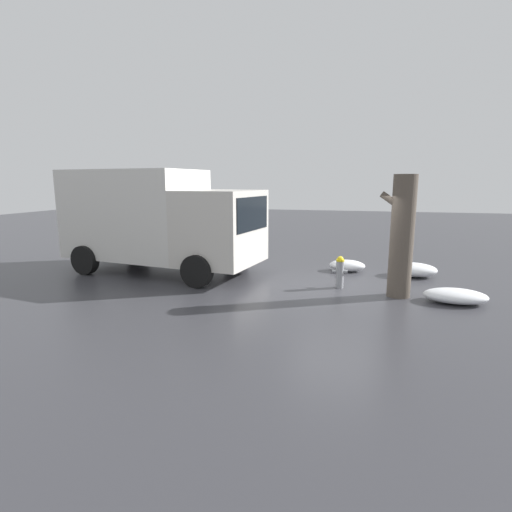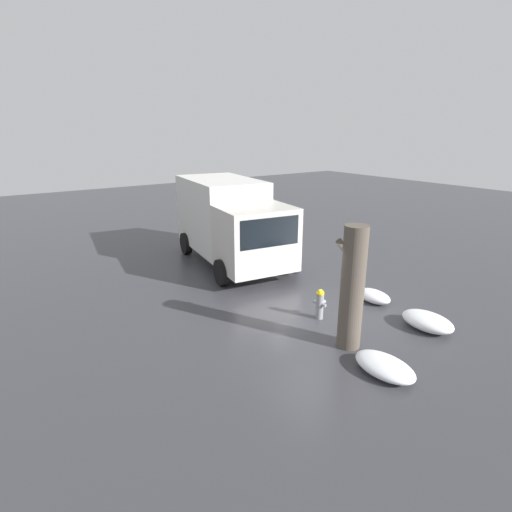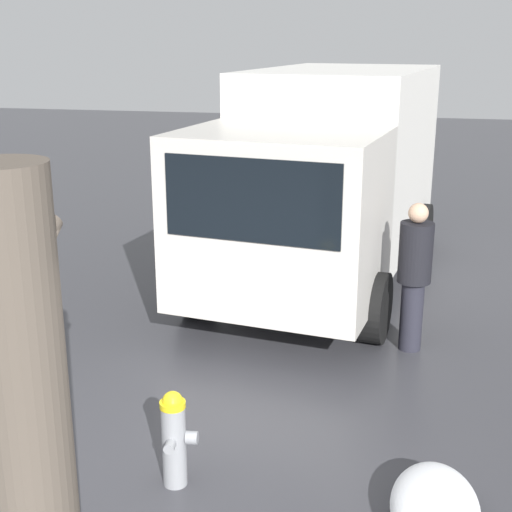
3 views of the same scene
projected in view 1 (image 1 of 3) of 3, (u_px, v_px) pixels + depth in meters
ground_plane at (339, 288)px, 10.83m from camera, size 60.00×60.00×0.00m
fire_hydrant at (340, 272)px, 10.75m from camera, size 0.42×0.32×0.87m
tree_trunk at (402, 236)px, 9.76m from camera, size 0.86×0.57×3.01m
delivery_truck at (158, 218)px, 12.50m from camera, size 6.46×3.41×3.20m
pedestrian at (244, 238)px, 13.30m from camera, size 0.40×0.40×1.83m
snow_pile_by_hydrant at (455, 296)px, 9.46m from camera, size 1.44×0.89×0.33m
snow_pile_curbside at (413, 270)px, 12.10m from camera, size 1.40×0.93×0.42m
snow_pile_by_tree at (347, 266)px, 12.82m from camera, size 1.13×0.69×0.36m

